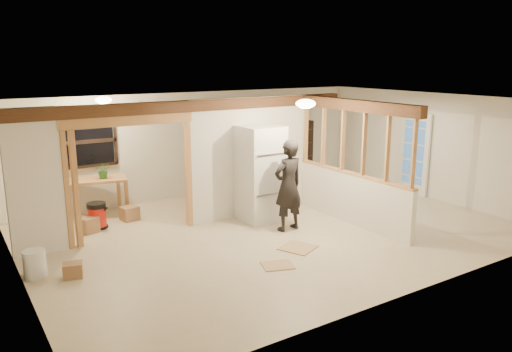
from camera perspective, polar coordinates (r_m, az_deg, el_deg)
floor at (r=9.79m, az=2.15°, el=-6.25°), size 9.00×6.50×0.01m
ceiling at (r=9.26m, az=2.29°, el=8.53°), size 9.00×6.50×0.01m
wall_back at (r=12.20m, az=-6.57°, el=3.66°), size 9.00×0.01×2.50m
wall_front at (r=7.12m, az=17.41°, el=-3.76°), size 9.00×0.01×2.50m
wall_left at (r=7.86m, az=-25.81°, el=-2.91°), size 0.01×6.50×2.50m
wall_right at (r=12.54m, az=19.36°, el=3.25°), size 0.01×6.50×2.50m
partition_left_stub at (r=9.07m, az=-24.00°, el=-0.72°), size 0.90×0.12×2.50m
partition_center at (r=10.53m, az=-0.63°, el=2.24°), size 2.80×0.12×2.50m
doorway_frame at (r=9.47m, az=-14.06°, el=-0.34°), size 2.46×0.14×2.20m
header_beam_back at (r=9.80m, az=-6.66°, el=8.00°), size 7.00×0.18×0.22m
header_beam_right at (r=9.98m, az=11.24°, el=7.93°), size 0.18×3.30×0.22m
pony_wall at (r=10.32m, az=10.78°, el=-2.52°), size 0.12×3.20×1.00m
stud_partition at (r=10.07m, az=11.06°, el=3.85°), size 0.14×3.20×1.32m
window_back at (r=11.19m, az=-18.46°, el=3.76°), size 1.12×0.10×1.10m
french_door at (r=12.76m, az=17.64°, el=2.40°), size 0.12×0.86×2.00m
ceiling_dome_main at (r=9.04m, az=5.70°, el=8.23°), size 0.36×0.36×0.16m
ceiling_dome_util at (r=10.28m, az=-17.05°, el=8.31°), size 0.32×0.32×0.14m
hanging_bulb at (r=9.79m, az=-12.96°, el=6.58°), size 0.07×0.07×0.07m
refrigerator at (r=10.20m, az=0.52°, el=0.30°), size 0.80×0.78×1.95m
woman at (r=9.60m, az=3.71°, el=-1.08°), size 0.68×0.48×1.78m
work_table at (r=11.04m, az=-17.95°, el=-2.37°), size 1.41×0.91×0.82m
potted_plant at (r=10.87m, az=-17.03°, el=0.60°), size 0.37×0.35×0.34m
shop_vac at (r=10.31m, az=-17.72°, el=-4.31°), size 0.40×0.40×0.53m
bookshelf at (r=13.62m, az=4.83°, el=2.84°), size 0.82×0.27×1.64m
bucket at (r=8.42m, az=-23.97°, el=-9.15°), size 0.34×0.34×0.43m
box_util_a at (r=10.68m, az=-14.24°, el=-4.15°), size 0.38×0.34×0.29m
box_util_b at (r=10.17m, az=-18.64°, el=-5.28°), size 0.42×0.42×0.30m
box_front at (r=8.23m, az=-20.20°, el=-10.06°), size 0.33×0.30×0.23m
floor_panel_near at (r=8.92m, az=4.80°, el=-8.16°), size 0.73×0.73×0.02m
floor_panel_far at (r=8.18m, az=2.49°, el=-10.17°), size 0.60×0.54×0.02m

